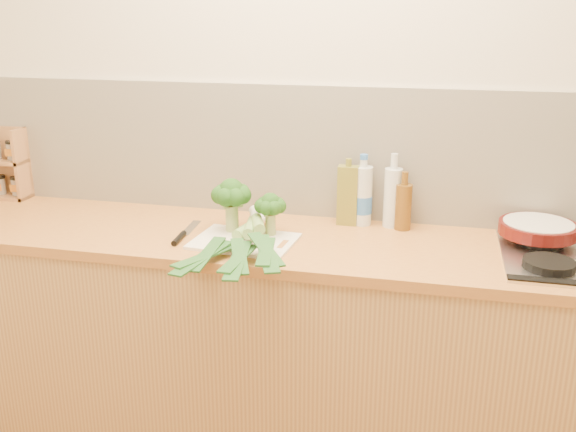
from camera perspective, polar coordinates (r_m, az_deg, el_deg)
name	(u,v)px	position (r m, az deg, el deg)	size (l,w,h in m)	color
room_shell	(315,153)	(2.62, 2.39, 5.66)	(3.50, 3.50, 3.50)	beige
counter	(299,344)	(2.61, 0.95, -11.33)	(3.20, 0.62, 0.90)	tan
chopping_board	(244,241)	(2.38, -3.90, -2.25)	(0.37, 0.27, 0.01)	white
broccoli_left	(231,195)	(2.44, -5.05, 1.85)	(0.15, 0.15, 0.21)	#90A460
broccoli_right	(270,206)	(2.40, -1.58, 0.87)	(0.12, 0.12, 0.16)	#90A460
leek_front	(235,236)	(2.35, -4.71, -1.81)	(0.18, 0.65, 0.04)	white
leek_mid	(248,233)	(2.33, -3.55, -1.54)	(0.17, 0.70, 0.04)	white
leek_back	(260,231)	(2.30, -2.50, -1.33)	(0.27, 0.62, 0.04)	white
chefs_knife	(182,236)	(2.46, -9.41, -1.73)	(0.05, 0.30, 0.02)	silver
skillet	(539,228)	(2.52, 21.39, -1.03)	(0.41, 0.28, 0.05)	#4C0F0C
spice_rack	(0,167)	(3.21, -24.20, 4.01)	(0.27, 0.11, 0.32)	#9E6C43
oil_tin	(348,195)	(2.56, 5.33, 1.88)	(0.08, 0.05, 0.27)	olive
glass_bottle	(393,196)	(2.56, 9.27, 1.73)	(0.07, 0.07, 0.30)	silver
amber_bottle	(403,206)	(2.54, 10.22, 0.90)	(0.06, 0.06, 0.23)	brown
water_bottle	(363,197)	(2.57, 6.64, 1.66)	(0.08, 0.08, 0.27)	silver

